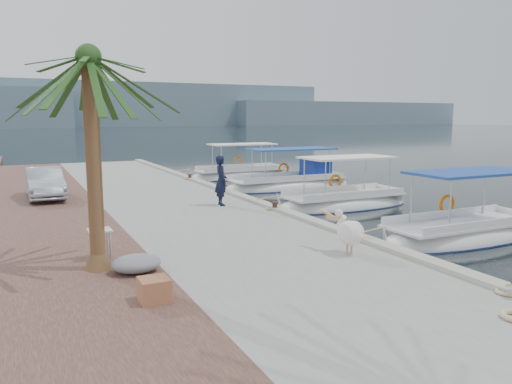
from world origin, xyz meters
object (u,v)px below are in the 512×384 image
Objects in this scene: fishing_caique_d at (290,185)px; fishing_caique_e at (240,176)px; date_palm at (89,59)px; fishing_caique_b at (463,237)px; pelican at (349,232)px; fisherman at (221,181)px; fishing_caique_c at (343,205)px; parked_car at (45,183)px.

fishing_caique_d and fishing_caique_e have the same top height.
fishing_caique_e is 21.81m from date_palm.
fishing_caique_b is 1.19× the size of date_palm.
date_palm is at bearing 166.31° from pelican.
date_palm is at bearing 144.27° from fisherman.
fishing_caique_e is at bearing -22.00° from fisherman.
fisherman is 0.35× the size of date_palm.
fishing_caique_e reaches higher than pelican.
fishing_caique_c is at bearing -90.99° from fishing_caique_e.
pelican is at bearing -124.70° from fishing_caique_c.
parked_car is at bearing -175.32° from fishing_caique_d.
fishing_caique_b is 12.65m from fishing_caique_d.
fishing_caique_e is at bearing 89.01° from fishing_caique_c.
fishing_caique_e is (-0.57, 5.53, -0.06)m from fishing_caique_d.
date_palm reaches higher than parked_car.
fishing_caique_b and fishing_caique_d have the same top height.
fishing_caique_b is at bearing -1.37° from date_palm.
fishing_caique_b is 1.68× the size of parked_car.
fishing_caique_e is 1.77× the size of parked_car.
date_palm reaches higher than fishing_caique_e.
fisherman is 7.83m from parked_car.
fishing_caique_c and fishing_caique_d have the same top height.
date_palm is at bearing -134.12° from fishing_caique_d.
pelican is 14.29m from parked_car.
parked_car is (-11.78, 11.60, 1.03)m from fishing_caique_b.
fishing_caique_b is 5.55m from pelican.
date_palm is (-11.42, -17.88, 5.03)m from fishing_caique_e.
fishing_caique_e is at bearing 27.26° from parked_car.
parked_car reaches higher than pelican.
fishing_caique_c is (-0.02, 6.53, -0.00)m from fishing_caique_b.
fishing_caique_c and fishing_caique_e have the same top height.
fishing_caique_c is 5.80m from fisherman.
fishing_caique_e is 12.90m from fisherman.
date_palm is (-11.22, -6.26, 5.03)m from fishing_caique_c.
fishing_caique_c is 3.41× the size of fisherman.
fisherman is 0.49× the size of parked_car.
fishing_caique_c is 1.67× the size of parked_car.
parked_car is at bearing 92.72° from date_palm.
fishing_caique_d is (0.77, 6.10, 0.06)m from fishing_caique_c.
fishing_caique_d is 15.11m from pelican.
fishing_caique_c is at bearing -24.78° from parked_car.
fishing_caique_b is 16.56m from parked_car.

